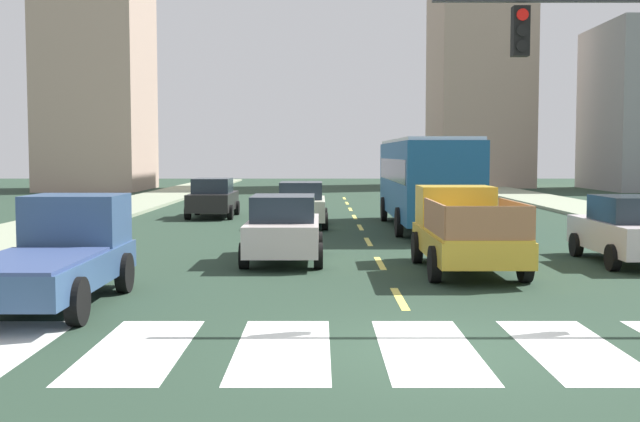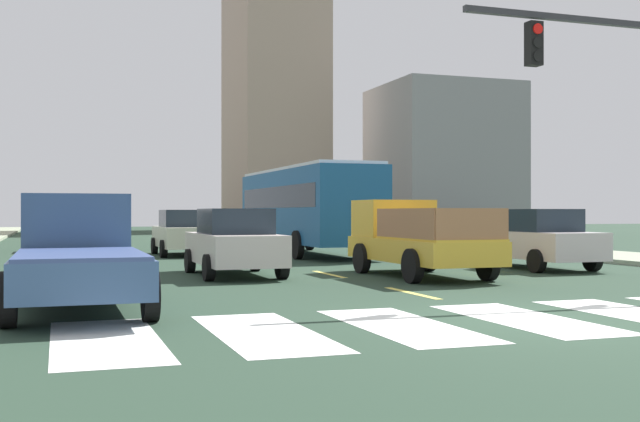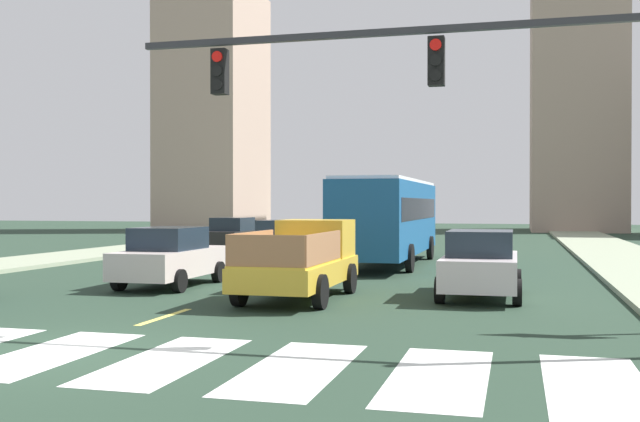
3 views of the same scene
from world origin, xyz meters
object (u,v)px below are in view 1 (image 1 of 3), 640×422
Objects in this scene: sedan_near_left at (212,198)px; sedan_far at (629,230)px; pickup_stakebed at (463,231)px; city_bus at (424,176)px; sedan_near_right at (300,204)px; pickup_dark at (57,254)px; sedan_mid at (283,228)px.

sedan_near_left and sedan_far have the same top height.
sedan_far is (12.57, -14.92, 0.00)m from sedan_near_left.
pickup_stakebed reaches higher than sedan_far.
city_bus is 4.81m from sedan_near_right.
pickup_dark is 16.18m from sedan_near_right.
pickup_dark is at bearing -124.89° from sedan_mid.
city_bus is at bearing 61.10° from pickup_dark.
pickup_dark is 13.83m from sedan_far.
sedan_near_left is 15.04m from sedan_mid.
sedan_mid is at bearing -119.67° from city_bus.
sedan_near_right is at bearing 76.81° from pickup_dark.
pickup_dark is 1.18× the size of sedan_mid.
pickup_stakebed is 10.56m from city_bus.
pickup_dark is 6.95m from sedan_mid.
pickup_stakebed is at bearing -167.18° from sedan_far.
sedan_near_left is at bearing 129.74° from sedan_far.
sedan_mid and sedan_far have the same top height.
sedan_far is at bearing -2.49° from sedan_mid.
pickup_stakebed is 1.18× the size of sedan_mid.
sedan_near_left is at bearing 104.38° from sedan_mid.
sedan_near_left is 6.12m from sedan_near_right.
sedan_near_left and sedan_near_right have the same top height.
city_bus reaches higher than sedan_far.
sedan_near_left is at bearing 131.93° from sedan_near_right.
city_bus reaches higher than sedan_mid.
sedan_far is (3.96, -9.47, -1.09)m from city_bus.
city_bus is at bearing 112.32° from sedan_far.
pickup_dark reaches higher than sedan_far.
pickup_stakebed is 12.06m from sedan_near_right.
pickup_dark reaches higher than sedan_near_right.
sedan_near_right and sedan_mid have the same top height.
pickup_stakebed is 17.92m from sedan_near_left.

